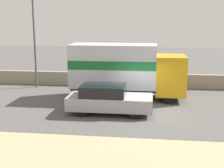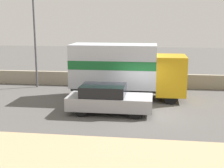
% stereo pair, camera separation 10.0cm
% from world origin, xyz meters
% --- Properties ---
extents(ground_plane, '(80.00, 80.00, 0.00)m').
position_xyz_m(ground_plane, '(0.00, 0.00, 0.00)').
color(ground_plane, '#514F4C').
extents(dirt_shoulder_foreground, '(60.00, 5.17, 0.04)m').
position_xyz_m(dirt_shoulder_foreground, '(0.00, -6.49, 0.02)').
color(dirt_shoulder_foreground, tan).
rests_on(dirt_shoulder_foreground, ground_plane).
extents(stone_wall_backdrop, '(60.00, 0.35, 1.01)m').
position_xyz_m(stone_wall_backdrop, '(0.00, 6.34, 0.50)').
color(stone_wall_backdrop, gray).
rests_on(stone_wall_backdrop, ground_plane).
extents(street_lamp, '(0.56, 0.28, 6.71)m').
position_xyz_m(street_lamp, '(-7.71, 5.32, 3.90)').
color(street_lamp, '#4C4C51').
rests_on(street_lamp, ground_plane).
extents(box_truck, '(7.01, 2.35, 3.38)m').
position_xyz_m(box_truck, '(-1.03, 2.85, 1.90)').
color(box_truck, gold).
rests_on(box_truck, ground_plane).
extents(car_hatchback, '(4.43, 1.89, 1.51)m').
position_xyz_m(car_hatchback, '(-1.60, -0.39, 0.76)').
color(car_hatchback, '#9E9EA3').
rests_on(car_hatchback, ground_plane).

